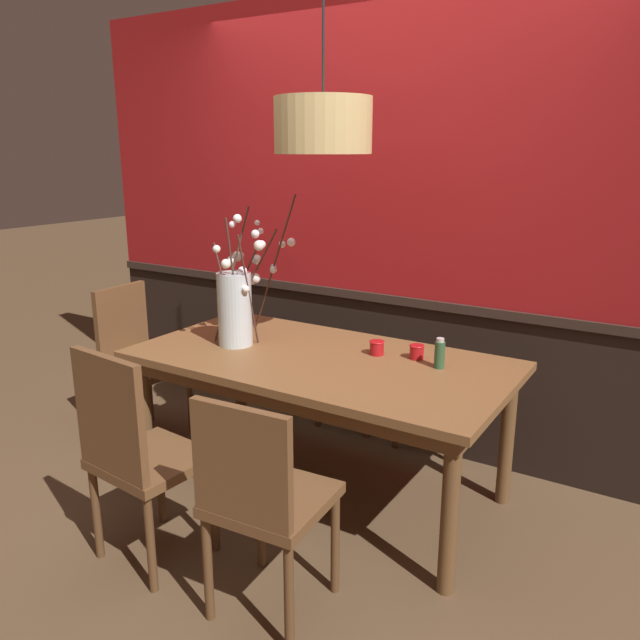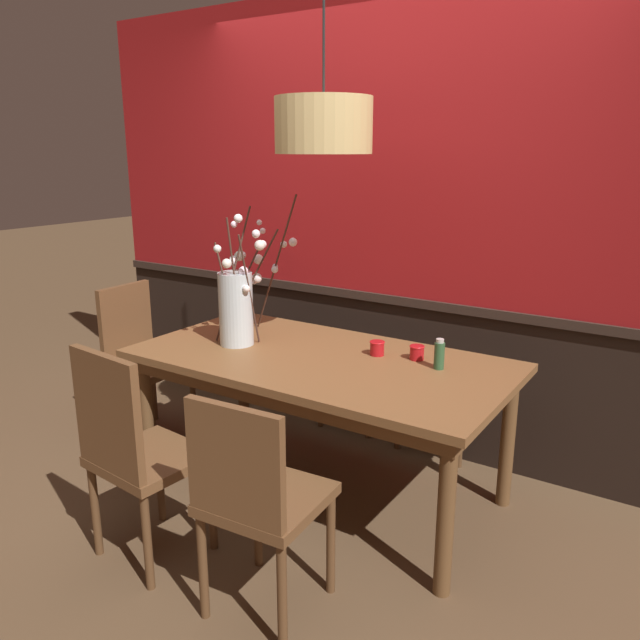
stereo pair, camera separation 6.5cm
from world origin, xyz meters
name	(u,v)px [view 1 (the left image)]	position (x,y,z in m)	size (l,w,h in m)	color
ground_plane	(320,490)	(0.00, 0.00, 0.00)	(24.00, 24.00, 0.00)	brown
back_wall	(392,229)	(0.00, 0.79, 1.29)	(4.35, 0.14, 2.60)	black
dining_table	(320,372)	(0.00, 0.00, 0.66)	(1.87, 0.97, 0.74)	brown
chair_near_side_left	(135,449)	(-0.33, -0.91, 0.54)	(0.46, 0.44, 0.97)	brown
chair_far_side_left	(358,346)	(-0.27, 0.90, 0.50)	(0.42, 0.40, 0.89)	brown
chair_far_side_right	(448,355)	(0.33, 0.92, 0.55)	(0.47, 0.45, 0.98)	brown
chair_head_west_end	(137,355)	(-1.31, -0.02, 0.53)	(0.42, 0.42, 0.94)	brown
chair_near_side_right	(261,496)	(0.31, -0.90, 0.52)	(0.44, 0.45, 0.91)	brown
vase_with_blossoms	(237,305)	(-0.48, -0.05, 0.95)	(0.46, 0.49, 0.78)	silver
candle_holder_nearer_center	(377,348)	(0.22, 0.18, 0.78)	(0.08, 0.08, 0.07)	red
candle_holder_nearer_edge	(417,352)	(0.42, 0.22, 0.78)	(0.07, 0.07, 0.07)	red
condiment_bottle	(440,354)	(0.56, 0.16, 0.81)	(0.05, 0.05, 0.15)	#2D5633
pendant_lamp	(323,126)	(-0.04, 0.09, 1.84)	(0.46, 0.46, 0.89)	tan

